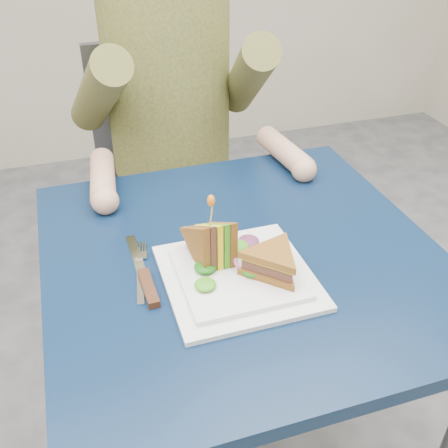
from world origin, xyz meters
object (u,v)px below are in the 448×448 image
object	(u,v)px
plate	(238,275)
knife	(146,281)
table	(242,284)
sandwich_flat	(273,262)
diner	(168,65)
fork	(141,273)
sandwich_upright	(212,244)
chair	(168,171)

from	to	relation	value
plate	knife	size ratio (longest dim) A/B	1.18
table	sandwich_flat	distance (m)	0.16
diner	sandwich_flat	xyz separation A→B (m)	(0.02, -0.70, -0.14)
table	fork	world-z (taller)	fork
table	knife	size ratio (longest dim) A/B	3.39
sandwich_flat	sandwich_upright	world-z (taller)	sandwich_upright
table	sandwich_upright	world-z (taller)	sandwich_upright
table	knife	bearing A→B (deg)	-169.89
table	sandwich_flat	world-z (taller)	sandwich_flat
chair	plate	xyz separation A→B (m)	(-0.04, -0.79, 0.20)
plate	diner	bearing A→B (deg)	86.95
table	plate	world-z (taller)	plate
fork	sandwich_flat	bearing A→B (deg)	-23.23
sandwich_flat	fork	size ratio (longest dim) A/B	0.98
sandwich_upright	knife	xyz separation A→B (m)	(-0.12, -0.01, -0.05)
plate	sandwich_upright	size ratio (longest dim) A/B	1.84
diner	plate	world-z (taller)	diner
chair	diner	bearing A→B (deg)	-90.00
chair	knife	world-z (taller)	chair
diner	sandwich_upright	size ratio (longest dim) A/B	5.26
plate	knife	world-z (taller)	plate
plate	sandwich_flat	size ratio (longest dim) A/B	1.49
diner	plate	distance (m)	0.70
diner	sandwich_upright	distance (m)	0.65
fork	knife	size ratio (longest dim) A/B	0.81
diner	sandwich_upright	bearing A→B (deg)	-96.38
chair	sandwich_flat	size ratio (longest dim) A/B	5.33
sandwich_flat	knife	xyz separation A→B (m)	(-0.21, 0.06, -0.04)
chair	diner	distance (m)	0.39
plate	fork	size ratio (longest dim) A/B	1.46
diner	plate	bearing A→B (deg)	-93.05
table	chair	xyz separation A→B (m)	(0.00, 0.72, -0.11)
chair	knife	bearing A→B (deg)	-104.57
chair	fork	world-z (taller)	chair
plate	sandwich_flat	distance (m)	0.07
table	chair	distance (m)	0.72
table	fork	size ratio (longest dim) A/B	4.20
chair	fork	distance (m)	0.77
diner	fork	distance (m)	0.66
chair	fork	xyz separation A→B (m)	(-0.20, -0.72, 0.19)
sandwich_upright	fork	world-z (taller)	sandwich_upright
chair	plate	distance (m)	0.81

